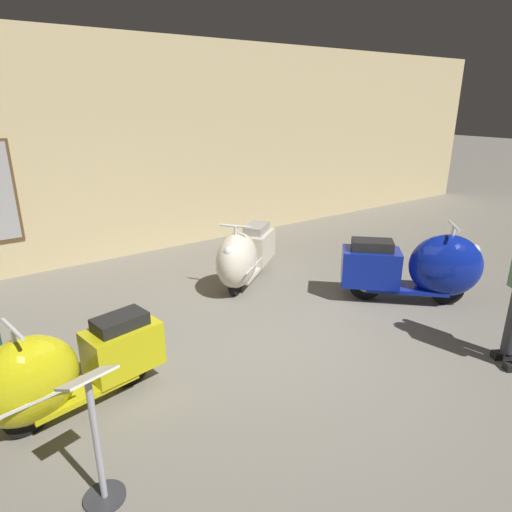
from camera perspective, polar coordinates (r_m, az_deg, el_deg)
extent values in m
plane|color=slate|center=(4.89, 3.92, -11.91)|extent=(60.00, 60.00, 0.00)
cube|color=#CCB784|center=(7.80, -15.26, 13.08)|extent=(18.00, 0.20, 3.53)
cylinder|color=black|center=(4.16, -27.37, -17.43)|extent=(0.39, 0.15, 0.38)
cylinder|color=silver|center=(4.16, -27.37, -17.43)|extent=(0.19, 0.12, 0.17)
cylinder|color=black|center=(4.42, -16.00, -13.45)|extent=(0.39, 0.15, 0.38)
cylinder|color=silver|center=(4.42, -16.00, -13.45)|extent=(0.19, 0.12, 0.17)
cube|color=gold|center=(4.28, -21.42, -15.66)|extent=(0.96, 0.51, 0.05)
ellipsoid|color=gold|center=(4.02, -27.33, -14.05)|extent=(0.88, 0.64, 0.73)
cube|color=gold|center=(4.30, -16.71, -11.25)|extent=(0.71, 0.50, 0.42)
cube|color=black|center=(4.17, -17.06, -8.07)|extent=(0.50, 0.35, 0.11)
cylinder|color=silver|center=(3.85, -28.50, -9.98)|extent=(0.04, 0.04, 0.27)
cylinder|color=silver|center=(3.79, -28.83, -8.20)|extent=(0.11, 0.42, 0.03)
cube|color=silver|center=(3.84, -25.96, -16.28)|extent=(0.64, 0.13, 0.02)
cylinder|color=black|center=(6.08, -2.60, -3.20)|extent=(0.37, 0.30, 0.40)
cylinder|color=silver|center=(6.08, -2.60, -3.20)|extent=(0.20, 0.18, 0.18)
cylinder|color=black|center=(6.91, 0.17, -0.34)|extent=(0.37, 0.30, 0.40)
cylinder|color=silver|center=(6.91, 0.17, -0.34)|extent=(0.20, 0.18, 0.18)
cube|color=beige|center=(6.50, -1.12, -1.85)|extent=(0.97, 0.85, 0.05)
ellipsoid|color=beige|center=(6.02, -2.48, -0.54)|extent=(0.98, 0.92, 0.76)
cube|color=beige|center=(6.80, 0.07, 1.29)|extent=(0.78, 0.72, 0.44)
cube|color=gray|center=(6.72, 0.07, 3.54)|extent=(0.55, 0.51, 0.12)
sphere|color=silver|center=(5.71, -3.50, 0.51)|extent=(0.15, 0.15, 0.15)
cylinder|color=silver|center=(5.88, -2.63, 2.55)|extent=(0.04, 0.04, 0.28)
cylinder|color=silver|center=(5.85, -2.65, 3.85)|extent=(0.29, 0.37, 0.03)
cube|color=silver|center=(5.96, -0.19, -1.25)|extent=(0.54, 0.41, 0.02)
cylinder|color=black|center=(6.31, 23.26, -3.82)|extent=(0.38, 0.36, 0.43)
cylinder|color=silver|center=(6.31, 23.26, -3.82)|extent=(0.21, 0.21, 0.20)
cylinder|color=black|center=(6.12, 13.88, -3.46)|extent=(0.38, 0.36, 0.43)
cylinder|color=silver|center=(6.12, 13.88, -3.46)|extent=(0.21, 0.21, 0.20)
cube|color=navy|center=(6.20, 18.62, -3.84)|extent=(1.02, 0.99, 0.05)
ellipsoid|color=navy|center=(6.18, 23.15, -1.17)|extent=(1.05, 1.04, 0.83)
cube|color=navy|center=(6.03, 14.47, -1.39)|extent=(0.84, 0.82, 0.48)
cube|color=black|center=(5.94, 14.71, 1.36)|extent=(0.59, 0.58, 0.13)
sphere|color=silver|center=(6.20, 26.15, 0.68)|extent=(0.16, 0.16, 0.16)
cylinder|color=silver|center=(6.08, 23.92, 2.17)|extent=(0.05, 0.05, 0.30)
cylinder|color=silver|center=(6.04, 24.11, 3.55)|extent=(0.35, 0.37, 0.03)
cylinder|color=#144728|center=(5.20, -30.07, -11.55)|extent=(0.28, 0.28, 0.18)
cube|color=black|center=(5.37, 29.28, -11.02)|extent=(0.27, 0.21, 0.08)
cylinder|color=#333338|center=(3.55, -18.84, -27.25)|extent=(0.28, 0.28, 0.02)
cylinder|color=#A5A5AD|center=(3.23, -19.79, -21.49)|extent=(0.04, 0.04, 0.91)
cube|color=silver|center=(2.95, -20.87, -14.44)|extent=(0.37, 0.30, 0.12)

